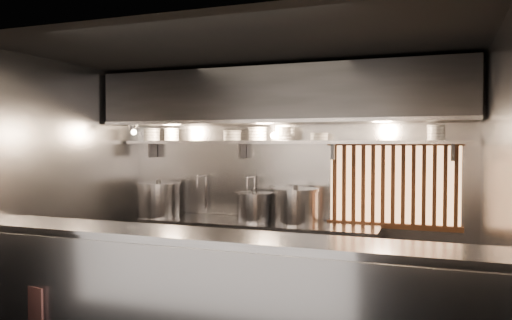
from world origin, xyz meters
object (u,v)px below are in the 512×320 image
Objects in this scene: heat_lamp at (133,128)px; pendant_bulb at (274,136)px; stock_pot_left at (158,199)px; stock_pot_right at (254,207)px; stock_pot_mid at (296,206)px.

heat_lamp reaches higher than pendant_bulb.
heat_lamp is 1.83m from pendant_bulb.
heat_lamp is at bearing -132.47° from stock_pot_left.
heat_lamp reaches higher than stock_pot_left.
stock_pot_left is 1.47× the size of stock_pot_right.
pendant_bulb is 0.24× the size of stock_pot_left.
heat_lamp is 0.45× the size of stock_pot_left.
stock_pot_left reaches higher than stock_pot_right.
stock_pot_mid is at bearing -10.24° from pendant_bulb.
heat_lamp is 2.32m from stock_pot_mid.
stock_pot_left is (-1.58, -0.11, -0.84)m from pendant_bulb.
stock_pot_right is at bearing -166.89° from pendant_bulb.
stock_pot_right is at bearing -179.75° from stock_pot_mid.
pendant_bulb is 1.79m from stock_pot_left.
heat_lamp is at bearing -171.93° from stock_pot_mid.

